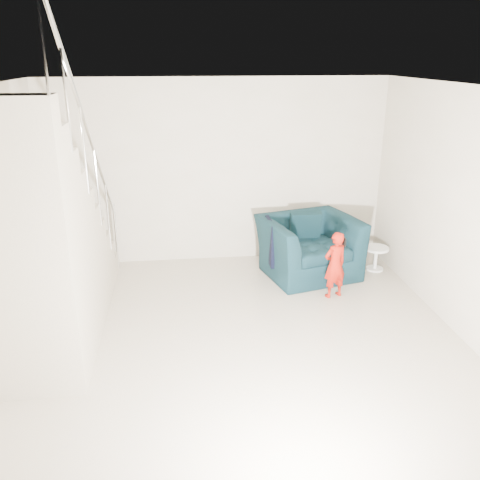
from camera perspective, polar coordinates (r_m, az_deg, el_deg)
name	(u,v)px	position (r m, az deg, el deg)	size (l,w,h in m)	color
floor	(240,355)	(5.50, -0.02, -12.76)	(5.50, 5.50, 0.00)	tan
ceiling	(240,89)	(4.62, -0.03, 16.55)	(5.50, 5.50, 0.00)	silver
back_wall	(217,172)	(7.53, -2.60, 7.59)	(5.00, 5.00, 0.00)	#B3A892
front_wall	(312,433)	(2.53, 8.13, -20.70)	(5.00, 5.00, 0.00)	#B3A892
armchair	(309,247)	(7.28, 7.76, -0.74)	(1.27, 1.11, 0.83)	black
toddler	(335,265)	(6.63, 10.61, -2.76)	(0.32, 0.21, 0.89)	maroon
side_table	(376,255)	(7.67, 15.02, -1.59)	(0.35, 0.35, 0.35)	white
staircase	(45,261)	(5.71, -21.10, -2.23)	(1.02, 3.03, 3.62)	#ADA089
cushion	(305,226)	(7.41, 7.30, 1.62)	(0.45, 0.13, 0.42)	black
throw	(270,241)	(7.13, 3.37, -0.15)	(0.05, 0.54, 0.60)	black
phone	(345,242)	(6.50, 11.67, -0.20)	(0.02, 0.05, 0.10)	black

